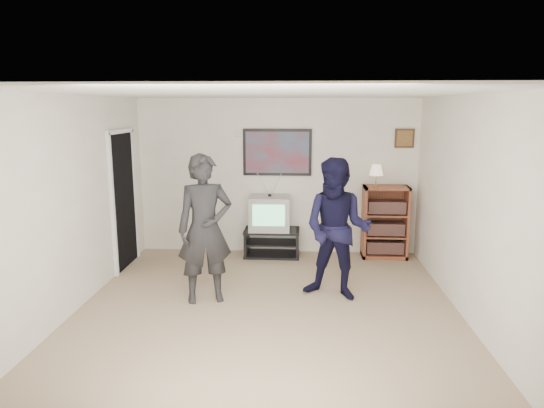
# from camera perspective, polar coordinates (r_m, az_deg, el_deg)

# --- Properties ---
(room_shell) EXTENTS (4.51, 5.00, 2.51)m
(room_shell) POSITION_cam_1_polar(r_m,az_deg,el_deg) (5.75, -0.42, 0.20)
(room_shell) COLOR #876E55
(room_shell) RESTS_ON ground
(media_stand) EXTENTS (0.89, 0.50, 0.44)m
(media_stand) POSITION_cam_1_polar(r_m,az_deg,el_deg) (7.82, -0.00, -4.56)
(media_stand) COLOR black
(media_stand) RESTS_ON room_shell
(crt_television) EXTENTS (0.64, 0.54, 0.54)m
(crt_television) POSITION_cam_1_polar(r_m,az_deg,el_deg) (7.70, -0.27, -1.05)
(crt_television) COLOR #9B9B96
(crt_television) RESTS_ON media_stand
(bookshelf) EXTENTS (0.70, 0.40, 1.15)m
(bookshelf) POSITION_cam_1_polar(r_m,az_deg,el_deg) (7.88, 13.14, -2.07)
(bookshelf) COLOR brown
(bookshelf) RESTS_ON room_shell
(table_lamp) EXTENTS (0.21, 0.21, 0.34)m
(table_lamp) POSITION_cam_1_polar(r_m,az_deg,el_deg) (7.70, 12.16, 3.29)
(table_lamp) COLOR beige
(table_lamp) RESTS_ON bookshelf
(person_tall) EXTENTS (0.77, 0.62, 1.82)m
(person_tall) POSITION_cam_1_polar(r_m,az_deg,el_deg) (5.93, -7.89, -2.93)
(person_tall) COLOR black
(person_tall) RESTS_ON room_shell
(person_short) EXTENTS (1.03, 0.91, 1.76)m
(person_short) POSITION_cam_1_polar(r_m,az_deg,el_deg) (6.02, 7.66, -2.98)
(person_short) COLOR black
(person_short) RESTS_ON room_shell
(controller_left) EXTENTS (0.04, 0.12, 0.03)m
(controller_left) POSITION_cam_1_polar(r_m,az_deg,el_deg) (6.10, -7.80, -0.07)
(controller_left) COLOR white
(controller_left) RESTS_ON person_tall
(controller_right) EXTENTS (0.04, 0.13, 0.04)m
(controller_right) POSITION_cam_1_polar(r_m,az_deg,el_deg) (6.21, 7.39, -0.67)
(controller_right) COLOR white
(controller_right) RESTS_ON person_short
(poster) EXTENTS (1.10, 0.03, 0.75)m
(poster) POSITION_cam_1_polar(r_m,az_deg,el_deg) (7.80, 0.62, 6.10)
(poster) COLOR black
(poster) RESTS_ON room_shell
(air_vent) EXTENTS (0.28, 0.02, 0.14)m
(air_vent) POSITION_cam_1_polar(r_m,az_deg,el_deg) (7.82, -3.44, 8.30)
(air_vent) COLOR white
(air_vent) RESTS_ON room_shell
(small_picture) EXTENTS (0.30, 0.03, 0.30)m
(small_picture) POSITION_cam_1_polar(r_m,az_deg,el_deg) (7.94, 15.32, 7.46)
(small_picture) COLOR #381D12
(small_picture) RESTS_ON room_shell
(doorway) EXTENTS (0.03, 0.85, 2.00)m
(doorway) POSITION_cam_1_polar(r_m,az_deg,el_deg) (7.48, -17.09, 0.35)
(doorway) COLOR black
(doorway) RESTS_ON room_shell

